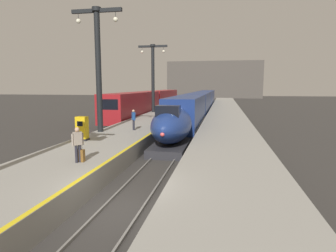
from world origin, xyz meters
name	(u,v)px	position (x,y,z in m)	size (l,w,h in m)	color
ground_plane	(122,211)	(0.00, 0.00, 0.00)	(260.00, 260.00, 0.00)	#33302D
platform_left	(160,120)	(-4.05, 24.75, 0.53)	(4.80, 110.00, 1.05)	gray
platform_right	(226,121)	(4.05, 24.75, 0.53)	(4.80, 110.00, 1.05)	gray
platform_left_safety_stripe	(178,116)	(-1.77, 24.75, 1.05)	(0.20, 107.80, 0.01)	yellow
rail_main_left	(189,121)	(-0.75, 27.50, 0.06)	(0.08, 110.00, 0.12)	slate
rail_main_right	(200,121)	(0.75, 27.50, 0.06)	(0.08, 110.00, 0.12)	slate
rail_secondary_left	(130,120)	(-8.85, 27.50, 0.06)	(0.08, 110.00, 0.12)	slate
rail_secondary_right	(140,120)	(-7.35, 27.50, 0.06)	(0.08, 110.00, 0.12)	slate
highspeed_train_main	(199,103)	(0.00, 35.08, 1.96)	(2.92, 56.89, 3.60)	navy
regional_train_adjacent	(151,101)	(-8.10, 36.36, 2.13)	(2.85, 36.60, 3.80)	maroon
station_column_mid	(98,59)	(-5.90, 11.40, 6.73)	(4.00, 0.68, 9.47)	black
station_column_far	(153,72)	(-5.90, 29.01, 6.57)	(4.00, 0.68, 9.17)	black
passenger_near_edge	(78,142)	(-3.05, 2.50, 2.04)	(0.42, 0.44, 1.69)	#23232D
passenger_mid_platform	(134,118)	(-3.54, 12.67, 2.04)	(0.40, 0.49, 1.69)	#23232D
rolling_suitcase	(80,156)	(-3.01, 2.63, 1.35)	(0.40, 0.22, 0.98)	brown
ticket_machine_yellow	(82,129)	(-5.55, 7.75, 1.79)	(0.76, 0.62, 1.60)	yellow
terminus_back_wall	(214,80)	(0.00, 102.00, 7.00)	(36.00, 2.00, 14.00)	#4C4742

